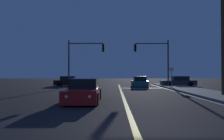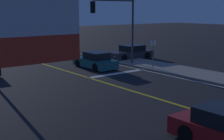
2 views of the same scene
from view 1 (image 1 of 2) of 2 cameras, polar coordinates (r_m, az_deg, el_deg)
The scene contains 13 objects.
ground_plane at distance 6.41m, azimuth 6.07°, elevation -15.50°, with size 160.00×160.00×0.00m, color black.
sidewalk_right at distance 18.20m, azimuth 25.07°, elevation -5.79°, with size 3.20×37.26×0.15m, color gray.
lane_line_center at distance 16.62m, azimuth 2.75°, elevation -6.59°, with size 0.20×35.19×0.01m, color gold.
lane_line_edge_right at distance 17.53m, azimuth 19.52°, elevation -6.25°, with size 0.16×35.19×0.01m, color white.
stop_bar at distance 25.64m, azimuth 7.99°, elevation -4.65°, with size 5.28×0.50×0.01m, color white.
car_distant_tail_red at distance 13.06m, azimuth -7.25°, elevation -5.55°, with size 1.95×4.59×1.34m.
car_parked_curb_charcoal at distance 31.37m, azimuth 16.74°, elevation -2.91°, with size 4.66×2.05×1.34m.
car_lead_oncoming_teal at distance 28.44m, azimuth 7.09°, elevation -3.14°, with size 1.87×4.18×1.34m.
car_side_waiting_black at distance 31.03m, azimuth -10.93°, elevation -2.96°, with size 4.16×1.88×1.34m.
traffic_signal_near_right at distance 28.25m, azimuth 11.20°, elevation 3.65°, with size 4.34×0.28×5.85m.
traffic_signal_far_left at distance 26.67m, azimuth -7.74°, elevation 3.69°, with size 4.35×0.28×5.69m.
utility_pole_right at distance 18.10m, azimuth 26.77°, elevation 12.46°, with size 1.42×0.35×11.37m.
street_sign_corner at distance 25.68m, azimuth 15.09°, elevation -1.03°, with size 0.56×0.06×2.40m.
Camera 1 is at (-0.57, -6.18, 1.59)m, focal length 35.49 mm.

